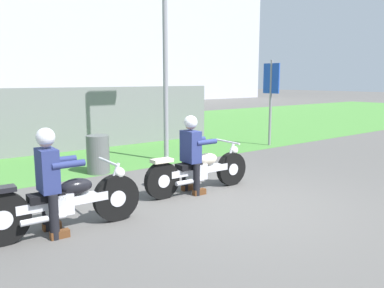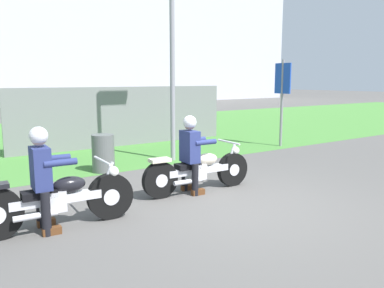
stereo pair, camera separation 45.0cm
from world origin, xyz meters
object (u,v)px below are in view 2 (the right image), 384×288
object	(u,v)px
rider_lead	(191,148)
sign_banner	(282,89)
streetlight_pole	(176,25)
trash_can	(103,153)
motorcycle_lead	(199,171)
motorcycle_follow	(57,200)
rider_follow	(42,171)

from	to	relation	value
rider_lead	sign_banner	distance (m)	5.80
rider_lead	streetlight_pole	world-z (taller)	streetlight_pole
streetlight_pole	trash_can	world-z (taller)	streetlight_pole
motorcycle_lead	motorcycle_follow	world-z (taller)	motorcycle_follow
motorcycle_lead	trash_can	bearing A→B (deg)	111.83
motorcycle_lead	rider_follow	world-z (taller)	rider_follow
rider_follow	streetlight_pole	distance (m)	5.61
streetlight_pole	sign_banner	distance (m)	4.04
motorcycle_follow	streetlight_pole	size ratio (longest dim) A/B	0.42
sign_banner	motorcycle_lead	bearing A→B (deg)	-152.26
motorcycle_lead	motorcycle_follow	bearing A→B (deg)	-168.67
rider_follow	sign_banner	distance (m)	8.33
motorcycle_lead	sign_banner	size ratio (longest dim) A/B	0.84
motorcycle_lead	sign_banner	bearing A→B (deg)	30.91
motorcycle_lead	sign_banner	distance (m)	5.74
motorcycle_lead	trash_can	xyz separation A→B (m)	(-0.83, 2.45, 0.02)
streetlight_pole	trash_can	size ratio (longest dim) A/B	6.32
motorcycle_follow	sign_banner	bearing A→B (deg)	24.63
trash_can	sign_banner	distance (m)	5.91
motorcycle_lead	rider_follow	size ratio (longest dim) A/B	1.54
motorcycle_follow	rider_follow	size ratio (longest dim) A/B	1.54
motorcycle_lead	rider_lead	bearing A→B (deg)	179.17
trash_can	sign_banner	xyz separation A→B (m)	(5.77, 0.15, 1.31)
sign_banner	rider_lead	bearing A→B (deg)	-153.15
motorcycle_lead	trash_can	size ratio (longest dim) A/B	2.64
motorcycle_lead	rider_lead	distance (m)	0.46
motorcycle_follow	trash_can	bearing A→B (deg)	60.68
rider_lead	streetlight_pole	xyz separation A→B (m)	(1.39, 2.64, 2.50)
rider_follow	trash_can	bearing A→B (deg)	58.22
rider_follow	streetlight_pole	bearing A→B (deg)	40.07
streetlight_pole	motorcycle_follow	bearing A→B (deg)	-141.82
trash_can	motorcycle_follow	bearing A→B (deg)	-122.48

